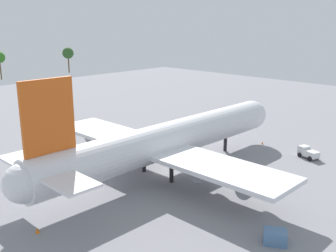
% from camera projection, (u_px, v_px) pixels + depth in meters
% --- Properties ---
extents(ground_plane, '(236.46, 236.46, 0.00)m').
position_uv_depth(ground_plane, '(168.00, 172.00, 70.69)').
color(ground_plane, gray).
extents(cargo_airplane, '(59.12, 49.70, 19.18)m').
position_uv_depth(cargo_airplane, '(167.00, 141.00, 69.02)').
color(cargo_airplane, silver).
rests_on(cargo_airplane, ground_plane).
extents(cargo_loader, '(3.29, 4.54, 2.16)m').
position_uv_depth(cargo_loader, '(308.00, 152.00, 77.98)').
color(cargo_loader, silver).
rests_on(cargo_loader, ground_plane).
extents(cargo_container_fore, '(3.30, 3.51, 1.72)m').
position_uv_depth(cargo_container_fore, '(275.00, 237.00, 48.01)').
color(cargo_container_fore, '#4C729E').
rests_on(cargo_container_fore, ground_plane).
extents(safety_cone_nose, '(0.43, 0.43, 0.61)m').
position_uv_depth(safety_cone_nose, '(262.00, 143.00, 86.89)').
color(safety_cone_nose, orange).
rests_on(safety_cone_nose, ground_plane).
extents(safety_cone_tail, '(0.53, 0.53, 0.76)m').
position_uv_depth(safety_cone_tail, '(37.00, 230.00, 50.47)').
color(safety_cone_tail, orange).
rests_on(safety_cone_tail, ground_plane).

